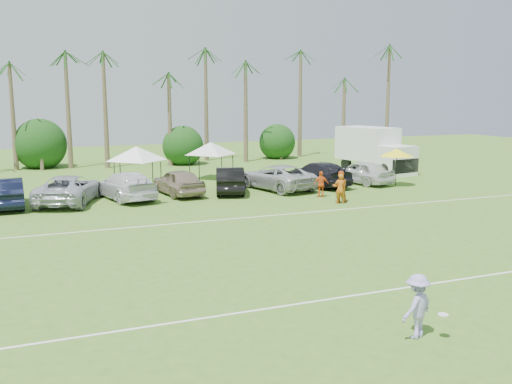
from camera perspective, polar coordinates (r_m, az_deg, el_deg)
name	(u,v)px	position (r m, az deg, el deg)	size (l,w,h in m)	color
ground	(329,330)	(15.76, 7.34, -13.48)	(120.00, 120.00, 0.00)	#426D20
field_lines	(229,253)	(22.66, -2.68, -6.16)	(80.00, 12.10, 0.01)	white
palm_tree_3	(8,46)	(50.73, -23.58, 13.24)	(2.40, 2.40, 11.90)	brown
palm_tree_4	(62,80)	(50.70, -18.79, 10.60)	(2.40, 2.40, 8.90)	brown
palm_tree_5	(111,70)	(51.14, -14.28, 11.78)	(2.40, 2.40, 9.90)	brown
palm_tree_6	(157,60)	(51.90, -9.83, 12.85)	(2.40, 2.40, 10.90)	brown
palm_tree_7	(201,52)	(52.96, -5.51, 13.80)	(2.40, 2.40, 11.90)	brown
palm_tree_8	(253,81)	(54.49, -0.33, 11.00)	(2.40, 2.40, 8.90)	brown
palm_tree_9	(301,73)	(56.56, 4.48, 11.81)	(2.40, 2.40, 9.90)	brown
palm_tree_10	(346,65)	(59.00, 8.95, 12.46)	(2.40, 2.40, 10.90)	brown
palm_tree_11	(380,57)	(61.19, 12.27, 13.06)	(2.40, 2.40, 11.90)	brown
bush_tree_1	(41,148)	(51.77, -20.73, 4.16)	(4.00, 4.00, 4.00)	brown
bush_tree_2	(179,143)	(53.42, -7.74, 4.84)	(4.00, 4.00, 4.00)	brown
bush_tree_3	(277,140)	(56.73, 2.13, 5.20)	(4.00, 4.00, 4.00)	brown
sideline_player_a	(340,189)	(33.17, 8.42, 0.34)	(0.64, 0.42, 1.74)	#CB6516
sideline_player_b	(340,187)	(33.60, 8.41, 0.53)	(0.89, 0.70, 1.84)	#D25A17
sideline_player_c	(321,184)	(35.16, 6.54, 0.78)	(0.94, 0.39, 1.60)	orange
box_truck	(375,148)	(47.69, 11.77, 4.32)	(3.82, 7.33, 3.60)	white
canopy_tent_left	(136,146)	(38.82, -11.88, 4.49)	(4.08, 4.08, 3.30)	black
canopy_tent_right	(211,142)	(42.51, -4.57, 5.00)	(3.99, 3.99, 3.23)	black
market_umbrella	(397,153)	(40.29, 13.90, 3.85)	(2.32, 2.32, 2.58)	black
frisbee_player	(417,306)	(15.43, 15.80, -10.93)	(1.29, 0.98, 1.69)	#A49CDE
parked_car_1	(6,193)	(34.61, -23.70, -0.07)	(1.75, 5.02, 1.66)	black
parked_car_2	(68,189)	(34.59, -18.25, 0.26)	(2.75, 5.96, 1.66)	#B1B3BE
parked_car_3	(126,185)	(35.15, -12.91, 0.64)	(2.32, 5.70, 1.66)	silver
parked_car_4	(178,182)	(36.02, -7.79, 1.01)	(1.95, 4.86, 1.66)	gray
parked_car_5	(230,180)	(36.60, -2.64, 1.22)	(1.75, 5.02, 1.66)	black
parked_car_6	(277,177)	(37.80, 2.09, 1.50)	(2.75, 5.96, 1.66)	#B7B8BA
parked_car_7	(318,174)	(39.55, 6.25, 1.81)	(2.32, 5.70, 1.66)	black
parked_car_8	(362,172)	(40.96, 10.52, 1.97)	(1.95, 4.86, 1.66)	silver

